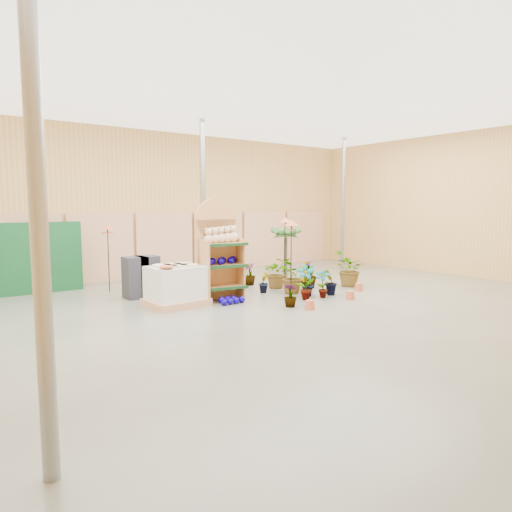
# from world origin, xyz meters

# --- Properties ---
(room) EXTENTS (15.20, 12.10, 4.70)m
(room) POSITION_xyz_m (0.00, 0.91, 2.21)
(room) COLOR #595A4E
(room) RESTS_ON ground
(display_shelf) EXTENTS (1.10, 0.79, 2.39)m
(display_shelf) POSITION_xyz_m (-0.61, 1.76, 1.09)
(display_shelf) COLOR #B67B47
(display_shelf) RESTS_ON ground
(teddy_bears) EXTENTS (0.89, 0.24, 0.39)m
(teddy_bears) POSITION_xyz_m (-0.57, 1.64, 1.51)
(teddy_bears) COLOR beige
(teddy_bears) RESTS_ON display_shelf
(gazing_balls_shelf) EXTENTS (0.88, 0.30, 0.17)m
(gazing_balls_shelf) POSITION_xyz_m (-0.61, 1.62, 0.94)
(gazing_balls_shelf) COLOR #0B008B
(gazing_balls_shelf) RESTS_ON display_shelf
(gazing_balls_floor) EXTENTS (0.63, 0.39, 0.15)m
(gazing_balls_floor) POSITION_xyz_m (-0.63, 1.21, 0.07)
(gazing_balls_floor) COLOR #0B008B
(gazing_balls_floor) RESTS_ON ground
(pallet_stack) EXTENTS (1.30, 1.11, 0.92)m
(pallet_stack) POSITION_xyz_m (-1.72, 1.76, 0.45)
(pallet_stack) COLOR tan
(pallet_stack) RESTS_ON ground
(charcoal_planters) EXTENTS (0.80, 0.50, 1.00)m
(charcoal_planters) POSITION_xyz_m (-1.98, 3.09, 0.50)
(charcoal_planters) COLOR #222228
(charcoal_planters) RESTS_ON ground
(trellis_stock) EXTENTS (2.00, 0.30, 1.80)m
(trellis_stock) POSITION_xyz_m (-3.80, 5.20, 0.90)
(trellis_stock) COLOR #0E4720
(trellis_stock) RESTS_ON ground
(offer_sign) EXTENTS (0.50, 0.08, 2.20)m
(offer_sign) POSITION_xyz_m (0.10, 2.98, 1.57)
(offer_sign) COLOR gray
(offer_sign) RESTS_ON ground
(bird_table_front) EXTENTS (0.34, 0.34, 1.88)m
(bird_table_front) POSITION_xyz_m (0.92, 0.92, 1.75)
(bird_table_front) COLOR black
(bird_table_front) RESTS_ON ground
(bird_table_right) EXTENTS (0.34, 0.34, 1.90)m
(bird_table_right) POSITION_xyz_m (1.87, 2.27, 1.76)
(bird_table_right) COLOR black
(bird_table_right) RESTS_ON ground
(bird_table_back) EXTENTS (0.34, 0.34, 1.76)m
(bird_table_back) POSITION_xyz_m (-2.35, 4.30, 1.63)
(bird_table_back) COLOR black
(bird_table_back) RESTS_ON ground
(palm) EXTENTS (0.70, 0.70, 1.66)m
(palm) POSITION_xyz_m (2.59, 3.09, 1.41)
(palm) COLOR #3D3226
(palm) RESTS_ON ground
(potted_plant_0) EXTENTS (0.53, 0.48, 0.84)m
(potted_plant_0) POSITION_xyz_m (1.00, 0.50, 0.42)
(potted_plant_0) COLOR #2D6227
(potted_plant_0) RESTS_ON ground
(potted_plant_1) EXTENTS (0.44, 0.43, 0.62)m
(potted_plant_1) POSITION_xyz_m (1.32, 0.81, 0.31)
(potted_plant_1) COLOR #2D6227
(potted_plant_1) RESTS_ON ground
(potted_plant_2) EXTENTS (0.86, 0.93, 0.86)m
(potted_plant_2) POSITION_xyz_m (1.31, 1.28, 0.43)
(potted_plant_2) COLOR #2D6227
(potted_plant_2) RESTS_ON ground
(potted_plant_3) EXTENTS (0.62, 0.62, 0.79)m
(potted_plant_3) POSITION_xyz_m (2.12, 1.59, 0.39)
(potted_plant_3) COLOR #2D6227
(potted_plant_3) RESTS_ON ground
(potted_plant_4) EXTENTS (0.36, 0.25, 0.67)m
(potted_plant_4) POSITION_xyz_m (2.40, 1.84, 0.34)
(potted_plant_4) COLOR #2D6227
(potted_plant_4) RESTS_ON ground
(potted_plant_5) EXTENTS (0.38, 0.38, 0.54)m
(potted_plant_5) POSITION_xyz_m (0.76, 1.79, 0.27)
(potted_plant_5) COLOR #2D6227
(potted_plant_5) RESTS_ON ground
(potted_plant_6) EXTENTS (0.98, 0.94, 0.83)m
(potted_plant_6) POSITION_xyz_m (1.46, 2.10, 0.42)
(potted_plant_6) COLOR #2D6227
(potted_plant_6) RESTS_ON ground
(potted_plant_7) EXTENTS (0.40, 0.40, 0.52)m
(potted_plant_7) POSITION_xyz_m (0.23, 0.14, 0.26)
(potted_plant_7) COLOR #2D6227
(potted_plant_7) RESTS_ON ground
(potted_plant_8) EXTENTS (0.38, 0.44, 0.70)m
(potted_plant_8) POSITION_xyz_m (1.51, 0.44, 0.35)
(potted_plant_8) COLOR #2D6227
(potted_plant_8) RESTS_ON ground
(potted_plant_9) EXTENTS (0.46, 0.44, 0.66)m
(potted_plant_9) POSITION_xyz_m (1.89, 0.54, 0.33)
(potted_plant_9) COLOR #2D6227
(potted_plant_9) RESTS_ON ground
(potted_plant_10) EXTENTS (1.08, 1.02, 0.96)m
(potted_plant_10) POSITION_xyz_m (3.19, 1.10, 0.48)
(potted_plant_10) COLOR #2D6227
(potted_plant_10) RESTS_ON ground
(potted_plant_11) EXTENTS (0.38, 0.38, 0.63)m
(potted_plant_11) POSITION_xyz_m (1.12, 2.91, 0.31)
(potted_plant_11) COLOR #2D6227
(potted_plant_11) RESTS_ON ground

